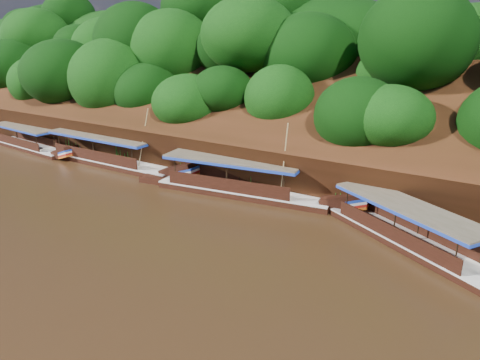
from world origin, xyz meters
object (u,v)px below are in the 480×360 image
object	(u,v)px
boat_0	(427,246)
boat_2	(118,160)
boat_3	(34,145)
boat_1	(253,189)

from	to	relation	value
boat_0	boat_2	xyz separation A→B (m)	(-26.60, 2.85, 0.06)
boat_3	boat_2	bearing A→B (deg)	7.17
boat_2	boat_3	size ratio (longest dim) A/B	1.32
boat_0	boat_3	size ratio (longest dim) A/B	1.06
boat_2	boat_3	distance (m)	11.23
boat_2	boat_3	bearing A→B (deg)	-177.61
boat_1	boat_2	bearing A→B (deg)	171.69
boat_1	boat_3	bearing A→B (deg)	173.17
boat_0	boat_1	world-z (taller)	boat_0
boat_0	boat_2	bearing A→B (deg)	-156.26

